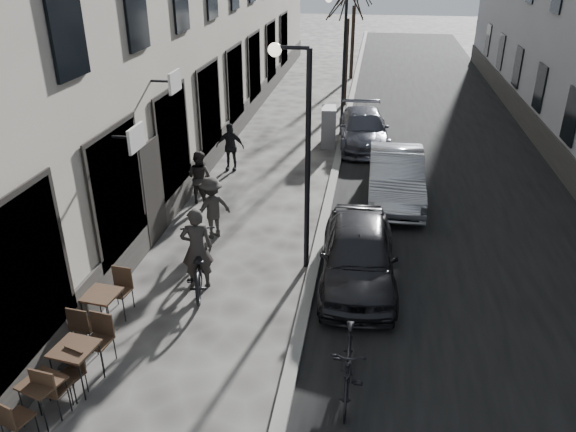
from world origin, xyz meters
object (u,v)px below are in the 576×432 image
(car_near, at_px, (358,254))
(pedestrian_near, at_px, (200,177))
(streetlamp_near, at_px, (300,137))
(streetlamp_far, at_px, (340,46))
(utility_cabinet, at_px, (328,127))
(car_mid, at_px, (396,176))
(tree_near, at_px, (348,0))
(bistro_set_b, at_px, (77,362))
(pedestrian_mid, at_px, (212,208))
(pedestrian_far, at_px, (230,147))
(moped, at_px, (348,364))
(bistro_set_c, at_px, (103,307))
(bicycle, at_px, (198,263))
(sign_board, at_px, (58,336))
(bistro_set_a, at_px, (45,395))
(car_far, at_px, (364,129))

(car_near, bearing_deg, pedestrian_near, 140.10)
(streetlamp_near, bearing_deg, streetlamp_far, 90.00)
(streetlamp_near, distance_m, pedestrian_near, 5.18)
(utility_cabinet, distance_m, car_mid, 5.23)
(tree_near, distance_m, bistro_set_b, 20.25)
(pedestrian_mid, distance_m, pedestrian_far, 4.82)
(pedestrian_mid, relative_size, moped, 0.84)
(pedestrian_near, relative_size, pedestrian_mid, 0.96)
(bistro_set_c, height_order, pedestrian_far, pedestrian_far)
(pedestrian_mid, bearing_deg, pedestrian_far, -126.01)
(bicycle, height_order, moped, moped)
(streetlamp_far, distance_m, sign_board, 16.60)
(car_near, xyz_separation_m, moped, (-0.01, -3.52, -0.11))
(moped, bearing_deg, streetlamp_near, 108.27)
(bistro_set_a, height_order, car_near, car_near)
(utility_cabinet, bearing_deg, sign_board, -111.61)
(tree_near, relative_size, pedestrian_near, 3.62)
(tree_near, distance_m, bicycle, 16.84)
(pedestrian_mid, bearing_deg, bicycle, 53.55)
(bistro_set_c, height_order, bicycle, bicycle)
(bistro_set_a, xyz_separation_m, pedestrian_mid, (0.92, 6.42, 0.38))
(pedestrian_near, bearing_deg, car_far, -106.81)
(bicycle, bearing_deg, streetlamp_far, -113.77)
(streetlamp_far, height_order, bistro_set_c, streetlamp_far)
(pedestrian_far, bearing_deg, car_near, -55.69)
(bistro_set_c, bearing_deg, pedestrian_far, 94.58)
(bistro_set_a, xyz_separation_m, bistro_set_b, (0.17, 0.74, 0.06))
(streetlamp_far, distance_m, bicycle, 13.60)
(streetlamp_far, height_order, utility_cabinet, streetlamp_far)
(pedestrian_mid, bearing_deg, pedestrian_near, -109.68)
(moped, bearing_deg, pedestrian_near, 122.73)
(pedestrian_mid, xyz_separation_m, car_mid, (4.66, 3.15, -0.09))
(bistro_set_b, bearing_deg, utility_cabinet, 85.44)
(sign_board, height_order, utility_cabinet, utility_cabinet)
(car_far, bearing_deg, car_near, -94.12)
(bistro_set_c, xyz_separation_m, pedestrian_near, (0.10, 6.11, 0.31))
(bistro_set_a, distance_m, bicycle, 4.29)
(tree_near, height_order, bistro_set_b, tree_near)
(car_far, bearing_deg, pedestrian_mid, -119.32)
(bistro_set_b, xyz_separation_m, car_mid, (5.41, 8.84, 0.23))
(bicycle, distance_m, pedestrian_near, 4.54)
(bistro_set_c, height_order, moped, moped)
(moped, bearing_deg, car_far, 90.21)
(streetlamp_far, height_order, moped, streetlamp_far)
(sign_board, relative_size, car_far, 0.26)
(bistro_set_c, bearing_deg, bicycle, 58.48)
(pedestrian_mid, bearing_deg, car_mid, 169.31)
(car_mid, bearing_deg, streetlamp_near, -118.69)
(streetlamp_far, bearing_deg, car_far, -67.52)
(bistro_set_b, xyz_separation_m, car_near, (4.53, 4.08, 0.20))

